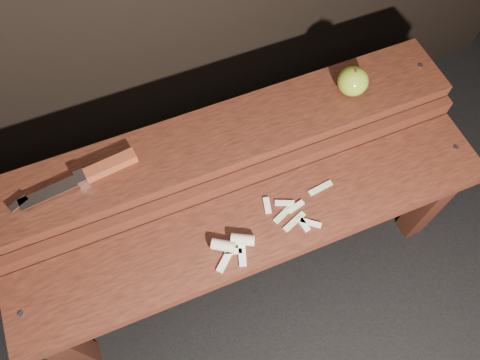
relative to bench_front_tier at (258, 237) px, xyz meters
name	(u,v)px	position (x,y,z in m)	size (l,w,h in m)	color
ground	(247,259)	(0.00, 0.06, -0.35)	(60.00, 60.00, 0.00)	black
bench_front_tier	(258,237)	(0.00, 0.00, 0.00)	(1.20, 0.20, 0.42)	#34160D
bench_rear_tier	(225,153)	(0.00, 0.23, 0.06)	(1.20, 0.21, 0.50)	#34160D
apple	(353,81)	(0.35, 0.23, 0.18)	(0.08, 0.08, 0.08)	olive
knife	(95,172)	(-0.31, 0.24, 0.16)	(0.30, 0.06, 0.03)	brown
apple_scraps	(249,236)	(-0.03, -0.01, 0.08)	(0.35, 0.14, 0.03)	beige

